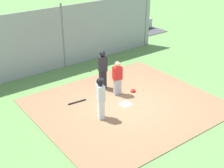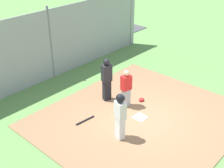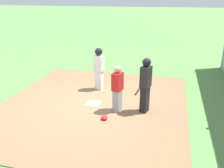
{
  "view_description": "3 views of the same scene",
  "coord_description": "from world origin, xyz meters",
  "px_view_note": "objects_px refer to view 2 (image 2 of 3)",
  "views": [
    {
      "loc": [
        7.16,
        8.59,
        6.53
      ],
      "look_at": [
        0.19,
        -0.69,
        0.76
      ],
      "focal_mm": 49.77,
      "sensor_mm": 36.0,
      "label": 1
    },
    {
      "loc": [
        7.59,
        5.44,
        6.44
      ],
      "look_at": [
        0.02,
        -1.39,
        0.96
      ],
      "focal_mm": 48.22,
      "sensor_mm": 36.0,
      "label": 2
    },
    {
      "loc": [
        -7.25,
        -2.54,
        3.67
      ],
      "look_at": [
        -0.03,
        -0.69,
        0.86
      ],
      "focal_mm": 38.24,
      "sensor_mm": 36.0,
      "label": 3
    }
  ],
  "objects_px": {
    "catcher_mask": "(141,100)",
    "parked_car_silver": "(100,20)",
    "home_plate": "(140,117)",
    "baseball_bat": "(85,120)",
    "umpire": "(107,79)",
    "baseball": "(120,130)",
    "parked_car_red": "(1,44)",
    "catcher": "(126,88)",
    "runner": "(120,113)"
  },
  "relations": [
    {
      "from": "catcher",
      "to": "baseball",
      "type": "distance_m",
      "value": 1.83
    },
    {
      "from": "umpire",
      "to": "catcher_mask",
      "type": "xyz_separation_m",
      "value": [
        -0.85,
        1.13,
        -0.9
      ]
    },
    {
      "from": "catcher",
      "to": "parked_car_red",
      "type": "bearing_deg",
      "value": -162.85
    },
    {
      "from": "catcher",
      "to": "umpire",
      "type": "distance_m",
      "value": 0.91
    },
    {
      "from": "umpire",
      "to": "baseball_bat",
      "type": "distance_m",
      "value": 1.95
    },
    {
      "from": "umpire",
      "to": "baseball",
      "type": "relative_size",
      "value": 24.5
    },
    {
      "from": "catcher",
      "to": "baseball",
      "type": "relative_size",
      "value": 20.93
    },
    {
      "from": "umpire",
      "to": "parked_car_silver",
      "type": "xyz_separation_m",
      "value": [
        -6.5,
        -6.7,
        -0.38
      ]
    },
    {
      "from": "umpire",
      "to": "baseball",
      "type": "distance_m",
      "value": 2.35
    },
    {
      "from": "home_plate",
      "to": "parked_car_silver",
      "type": "distance_m",
      "value": 10.8
    },
    {
      "from": "runner",
      "to": "catcher_mask",
      "type": "relative_size",
      "value": 7.08
    },
    {
      "from": "baseball",
      "to": "parked_car_silver",
      "type": "relative_size",
      "value": 0.02
    },
    {
      "from": "runner",
      "to": "baseball",
      "type": "relative_size",
      "value": 22.95
    },
    {
      "from": "catcher",
      "to": "parked_car_red",
      "type": "height_order",
      "value": "catcher"
    },
    {
      "from": "home_plate",
      "to": "parked_car_red",
      "type": "relative_size",
      "value": 0.1
    },
    {
      "from": "home_plate",
      "to": "baseball_bat",
      "type": "xyz_separation_m",
      "value": [
        1.53,
        -1.36,
        0.02
      ]
    },
    {
      "from": "umpire",
      "to": "parked_car_red",
      "type": "height_order",
      "value": "umpire"
    },
    {
      "from": "parked_car_silver",
      "to": "baseball",
      "type": "bearing_deg",
      "value": 51.37
    },
    {
      "from": "runner",
      "to": "parked_car_red",
      "type": "height_order",
      "value": "runner"
    },
    {
      "from": "parked_car_silver",
      "to": "home_plate",
      "type": "bearing_deg",
      "value": 55.92
    },
    {
      "from": "umpire",
      "to": "baseball_bat",
      "type": "height_order",
      "value": "umpire"
    },
    {
      "from": "catcher",
      "to": "parked_car_silver",
      "type": "height_order",
      "value": "catcher"
    },
    {
      "from": "catcher",
      "to": "baseball_bat",
      "type": "xyz_separation_m",
      "value": [
        1.81,
        -0.42,
        -0.77
      ]
    },
    {
      "from": "umpire",
      "to": "home_plate",
      "type": "bearing_deg",
      "value": 13.36
    },
    {
      "from": "parked_car_red",
      "to": "runner",
      "type": "bearing_deg",
      "value": 81.81
    },
    {
      "from": "baseball_bat",
      "to": "catcher",
      "type": "bearing_deg",
      "value": -7.44
    },
    {
      "from": "home_plate",
      "to": "baseball_bat",
      "type": "height_order",
      "value": "baseball_bat"
    },
    {
      "from": "runner",
      "to": "catcher_mask",
      "type": "xyz_separation_m",
      "value": [
        -2.39,
        -0.9,
        -0.92
      ]
    },
    {
      "from": "catcher",
      "to": "parked_car_red",
      "type": "distance_m",
      "value": 8.44
    },
    {
      "from": "umpire",
      "to": "runner",
      "type": "bearing_deg",
      "value": -19.78
    },
    {
      "from": "baseball_bat",
      "to": "baseball",
      "type": "relative_size",
      "value": 10.94
    },
    {
      "from": "catcher",
      "to": "parked_car_red",
      "type": "relative_size",
      "value": 0.37
    },
    {
      "from": "parked_car_red",
      "to": "baseball",
      "type": "bearing_deg",
      "value": 83.35
    },
    {
      "from": "home_plate",
      "to": "umpire",
      "type": "bearing_deg",
      "value": -93.98
    },
    {
      "from": "baseball",
      "to": "baseball_bat",
      "type": "bearing_deg",
      "value": -72.68
    },
    {
      "from": "umpire",
      "to": "runner",
      "type": "height_order",
      "value": "umpire"
    },
    {
      "from": "home_plate",
      "to": "runner",
      "type": "distance_m",
      "value": 1.72
    },
    {
      "from": "baseball_bat",
      "to": "parked_car_red",
      "type": "distance_m",
      "value": 8.13
    },
    {
      "from": "catcher_mask",
      "to": "parked_car_silver",
      "type": "relative_size",
      "value": 0.06
    },
    {
      "from": "catcher",
      "to": "baseball_bat",
      "type": "distance_m",
      "value": 2.01
    },
    {
      "from": "baseball",
      "to": "parked_car_silver",
      "type": "xyz_separation_m",
      "value": [
        -7.75,
        -8.47,
        0.55
      ]
    },
    {
      "from": "baseball",
      "to": "runner",
      "type": "bearing_deg",
      "value": 41.95
    },
    {
      "from": "parked_car_red",
      "to": "catcher_mask",
      "type": "bearing_deg",
      "value": 96.75
    },
    {
      "from": "catcher",
      "to": "runner",
      "type": "relative_size",
      "value": 0.91
    },
    {
      "from": "umpire",
      "to": "catcher",
      "type": "bearing_deg",
      "value": 27.28
    },
    {
      "from": "catcher_mask",
      "to": "baseball",
      "type": "height_order",
      "value": "catcher_mask"
    },
    {
      "from": "home_plate",
      "to": "parked_car_red",
      "type": "height_order",
      "value": "parked_car_red"
    },
    {
      "from": "baseball_bat",
      "to": "home_plate",
      "type": "bearing_deg",
      "value": -35.9
    },
    {
      "from": "runner",
      "to": "baseball_bat",
      "type": "height_order",
      "value": "runner"
    },
    {
      "from": "catcher",
      "to": "catcher_mask",
      "type": "height_order",
      "value": "catcher"
    }
  ]
}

